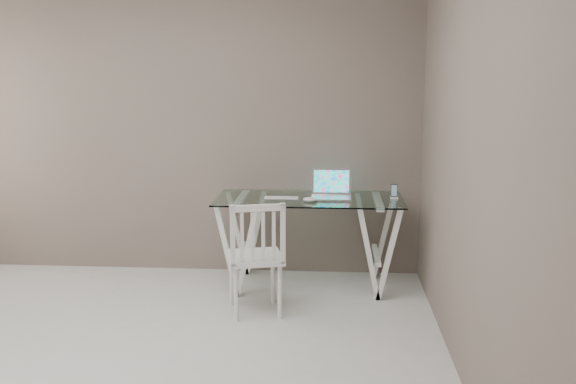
# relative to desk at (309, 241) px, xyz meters

# --- Properties ---
(room) EXTENTS (4.50, 4.52, 2.71)m
(room) POSITION_rel_desk_xyz_m (-1.13, -1.83, 1.33)
(room) COLOR #BBB9B3
(room) RESTS_ON ground
(desk) EXTENTS (1.50, 0.70, 0.75)m
(desk) POSITION_rel_desk_xyz_m (0.00, 0.00, 0.00)
(desk) COLOR silver
(desk) RESTS_ON ground
(chair) EXTENTS (0.47, 0.47, 0.85)m
(chair) POSITION_rel_desk_xyz_m (-0.35, -0.66, 0.09)
(chair) COLOR silver
(chair) RESTS_ON ground
(laptop) EXTENTS (0.32, 0.26, 0.22)m
(laptop) POSITION_rel_desk_xyz_m (0.18, 0.04, 0.42)
(laptop) COLOR silver
(laptop) RESTS_ON desk
(keyboard) EXTENTS (0.29, 0.12, 0.01)m
(keyboard) POSITION_rel_desk_xyz_m (-0.22, -0.04, 0.37)
(keyboard) COLOR silver
(keyboard) RESTS_ON desk
(mouse) EXTENTS (0.11, 0.07, 0.04)m
(mouse) POSITION_rel_desk_xyz_m (0.01, -0.15, 0.38)
(mouse) COLOR silver
(mouse) RESTS_ON desk
(phone_dock) EXTENTS (0.06, 0.06, 0.11)m
(phone_dock) POSITION_rel_desk_xyz_m (0.68, 0.03, 0.39)
(phone_dock) COLOR white
(phone_dock) RESTS_ON desk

